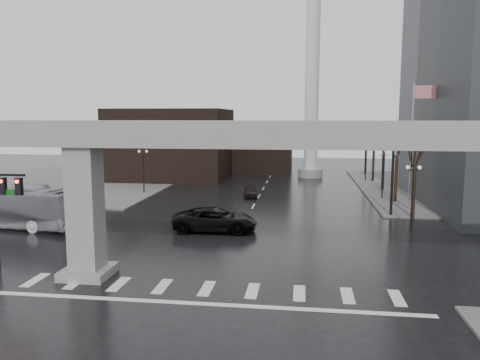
{
  "coord_description": "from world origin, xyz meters",
  "views": [
    {
      "loc": [
        4.85,
        -23.97,
        8.88
      ],
      "look_at": [
        0.51,
        8.22,
        4.5
      ],
      "focal_mm": 35.0,
      "sensor_mm": 36.0,
      "label": 1
    }
  ],
  "objects_px": {
    "pickup_truck": "(215,219)",
    "city_bus": "(11,206)",
    "signal_mast_arm": "(350,151)",
    "far_car": "(250,191)"
  },
  "relations": [
    {
      "from": "pickup_truck",
      "to": "city_bus",
      "type": "height_order",
      "value": "city_bus"
    },
    {
      "from": "pickup_truck",
      "to": "signal_mast_arm",
      "type": "bearing_deg",
      "value": -59.11
    },
    {
      "from": "city_bus",
      "to": "signal_mast_arm",
      "type": "bearing_deg",
      "value": -62.28
    },
    {
      "from": "pickup_truck",
      "to": "city_bus",
      "type": "relative_size",
      "value": 0.54
    },
    {
      "from": "signal_mast_arm",
      "to": "far_car",
      "type": "relative_size",
      "value": 3.26
    },
    {
      "from": "signal_mast_arm",
      "to": "far_car",
      "type": "xyz_separation_m",
      "value": [
        -9.88,
        8.54,
        -5.19
      ]
    },
    {
      "from": "city_bus",
      "to": "far_car",
      "type": "bearing_deg",
      "value": -35.4
    },
    {
      "from": "signal_mast_arm",
      "to": "far_car",
      "type": "distance_m",
      "value": 14.06
    },
    {
      "from": "signal_mast_arm",
      "to": "city_bus",
      "type": "relative_size",
      "value": 0.98
    },
    {
      "from": "signal_mast_arm",
      "to": "pickup_truck",
      "type": "height_order",
      "value": "signal_mast_arm"
    }
  ]
}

